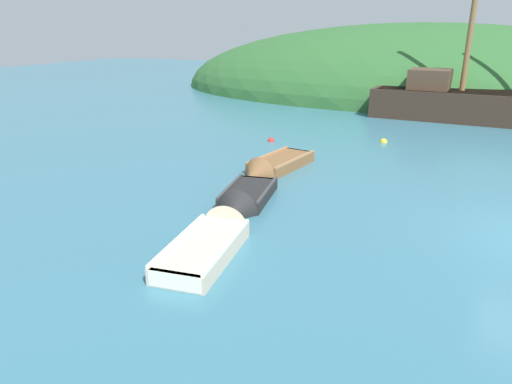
{
  "coord_description": "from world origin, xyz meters",
  "views": [
    {
      "loc": [
        -2.71,
        -11.92,
        4.84
      ],
      "look_at": [
        -7.76,
        0.36,
        0.15
      ],
      "focal_mm": 32.18,
      "sensor_mm": 36.0,
      "label": 1
    }
  ],
  "objects": [
    {
      "name": "rowboat_outer_right",
      "position": [
        -7.81,
        -0.48,
        0.11
      ],
      "size": [
        1.6,
        3.21,
        1.18
      ],
      "rotation": [
        0.0,
        0.0,
        4.84
      ],
      "color": "black",
      "rests_on": "ground"
    },
    {
      "name": "buoy_red",
      "position": [
        -9.97,
        7.54,
        0.0
      ],
      "size": [
        0.33,
        0.33,
        0.33
      ],
      "primitive_type": "sphere",
      "color": "red",
      "rests_on": "ground"
    },
    {
      "name": "rowboat_near_dock",
      "position": [
        -8.21,
        3.06,
        0.13
      ],
      "size": [
        1.9,
        3.84,
        1.19
      ],
      "rotation": [
        0.0,
        0.0,
        4.52
      ],
      "color": "brown",
      "rests_on": "ground"
    },
    {
      "name": "buoy_yellow",
      "position": [
        -5.13,
        9.3,
        0.0
      ],
      "size": [
        0.34,
        0.34,
        0.34
      ],
      "primitive_type": "sphere",
      "color": "yellow",
      "rests_on": "ground"
    },
    {
      "name": "shore_hill",
      "position": [
        -5.29,
        30.36,
        0.0
      ],
      "size": [
        41.38,
        26.91,
        10.93
      ],
      "primitive_type": "ellipsoid",
      "color": "#2D602D",
      "rests_on": "ground"
    },
    {
      "name": "sailing_ship",
      "position": [
        -0.11,
        16.66,
        0.61
      ],
      "size": [
        16.37,
        4.7,
        11.81
      ],
      "rotation": [
        0.0,
        0.0,
        -0.09
      ],
      "color": "#38281E",
      "rests_on": "ground"
    },
    {
      "name": "rowboat_center",
      "position": [
        -7.37,
        -3.25,
        0.14
      ],
      "size": [
        1.57,
        3.7,
        1.19
      ],
      "rotation": [
        0.0,
        0.0,
        1.67
      ],
      "color": "beige",
      "rests_on": "ground"
    }
  ]
}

